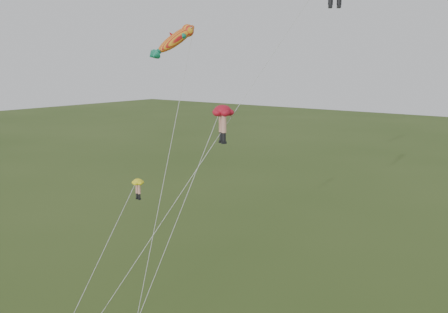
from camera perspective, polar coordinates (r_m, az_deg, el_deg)
The scene contains 3 objects.
legs_kite_red_mid at distance 30.10m, azimuth -0.36°, elevation 4.47°, with size 2.45×8.78×14.31m.
legs_kite_yellow at distance 33.12m, azimuth -10.43°, elevation -4.29°, with size 1.94×9.03×9.29m.
fish_kite at distance 34.23m, azimuth -5.49°, elevation 13.06°, with size 4.54×9.97×19.62m.
Camera 1 is at (21.23, -18.12, 16.79)m, focal length 40.00 mm.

